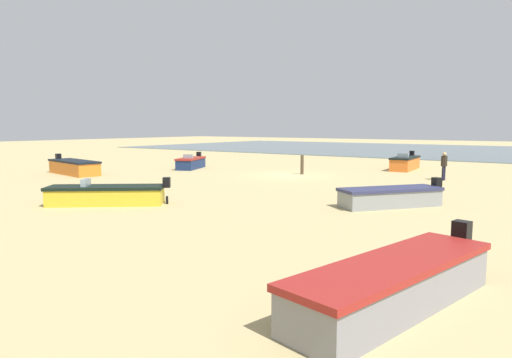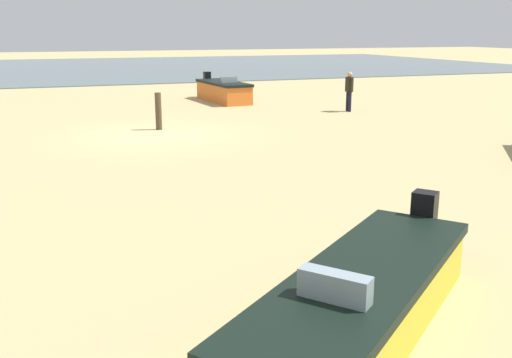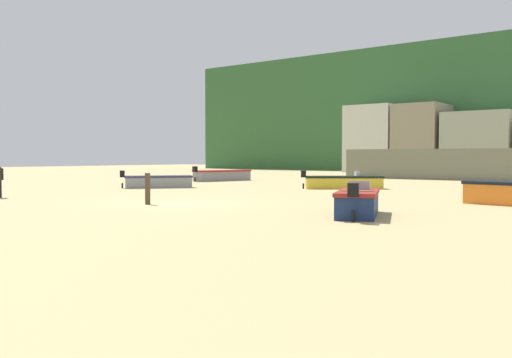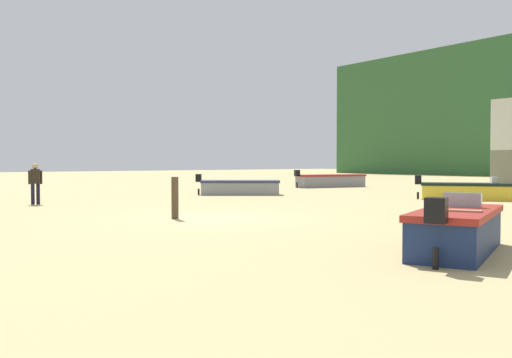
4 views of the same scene
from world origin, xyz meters
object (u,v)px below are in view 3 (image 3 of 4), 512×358
at_px(boat_grey_0, 222,175).
at_px(boat_yellow_3, 344,182).
at_px(mooring_post_near_water, 148,189).
at_px(boat_navy_1, 358,203).
at_px(boat_grey_4, 158,182).

height_order(boat_grey_0, boat_yellow_3, boat_grey_0).
distance_m(boat_grey_0, mooring_post_near_water, 21.60).
relative_size(boat_navy_1, boat_yellow_3, 0.84).
relative_size(boat_grey_0, boat_navy_1, 1.40).
distance_m(boat_navy_1, mooring_post_near_water, 8.64).
distance_m(boat_grey_0, boat_navy_1, 26.46).
height_order(boat_yellow_3, boat_grey_4, boat_yellow_3).
bearing_deg(boat_yellow_3, boat_navy_1, -7.62).
xyz_separation_m(boat_yellow_3, mooring_post_near_water, (-0.72, -14.39, 0.23)).
distance_m(boat_navy_1, boat_grey_4, 18.55).
xyz_separation_m(boat_grey_0, mooring_post_near_water, (11.95, -17.99, 0.19)).
relative_size(boat_yellow_3, boat_grey_4, 1.09).
height_order(boat_yellow_3, mooring_post_near_water, mooring_post_near_water).
relative_size(boat_navy_1, mooring_post_near_water, 2.92).
bearing_deg(boat_navy_1, mooring_post_near_water, 164.82).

